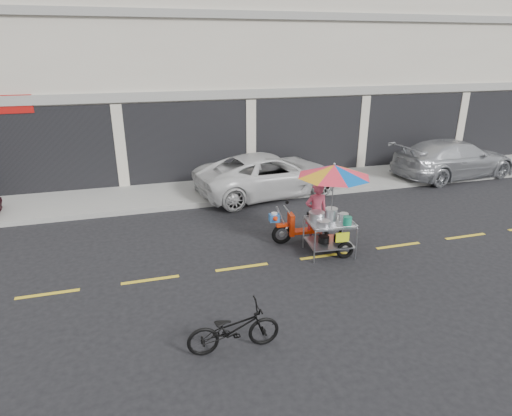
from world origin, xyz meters
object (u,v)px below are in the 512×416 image
object	(u,v)px
near_bicycle	(234,329)
silver_pickup	(454,159)
food_vendor_rig	(326,194)
white_pickup	(269,174)

from	to	relation	value
near_bicycle	silver_pickup	bearing A→B (deg)	-53.91
silver_pickup	food_vendor_rig	size ratio (longest dim) A/B	2.21
white_pickup	near_bicycle	bearing A→B (deg)	148.45
white_pickup	food_vendor_rig	xyz separation A→B (m)	(0.02, -4.28, 0.70)
white_pickup	silver_pickup	distance (m)	7.24
silver_pickup	near_bicycle	bearing A→B (deg)	120.21
white_pickup	food_vendor_rig	size ratio (longest dim) A/B	2.22
silver_pickup	food_vendor_rig	xyz separation A→B (m)	(-7.23, -4.28, 0.68)
white_pickup	silver_pickup	xyz separation A→B (m)	(7.24, 0.00, 0.03)
silver_pickup	near_bicycle	size ratio (longest dim) A/B	3.21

